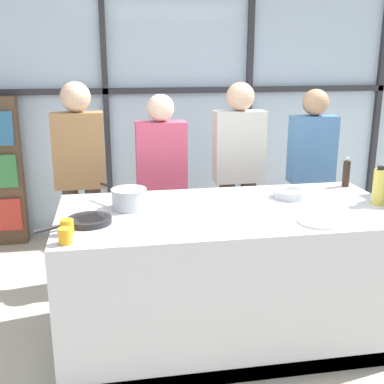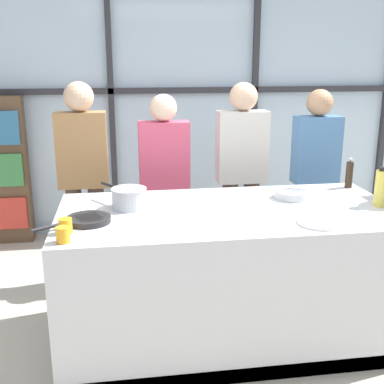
{
  "view_description": "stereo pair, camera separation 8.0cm",
  "coord_description": "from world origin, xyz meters",
  "px_view_note": "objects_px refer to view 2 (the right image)",
  "views": [
    {
      "loc": [
        -0.76,
        -2.91,
        1.89
      ],
      "look_at": [
        -0.23,
        0.1,
        1.02
      ],
      "focal_mm": 45.0,
      "sensor_mm": 36.0,
      "label": 1
    },
    {
      "loc": [
        -0.68,
        -2.92,
        1.89
      ],
      "look_at": [
        -0.23,
        0.1,
        1.02
      ],
      "focal_mm": 45.0,
      "sensor_mm": 36.0,
      "label": 2
    }
  ],
  "objects_px": {
    "spectator_far_left": "(83,171)",
    "white_plate": "(320,223)",
    "juice_glass_far": "(66,226)",
    "spectator_center_right": "(242,168)",
    "mixing_bowl": "(292,194)",
    "oil_bottle": "(381,188)",
    "spectator_center_left": "(164,177)",
    "pepper_grinder": "(349,174)",
    "spectator_far_right": "(315,169)",
    "juice_glass_near": "(63,235)",
    "frying_pan": "(87,220)",
    "saucepan": "(129,198)"
  },
  "relations": [
    {
      "from": "pepper_grinder",
      "to": "juice_glass_near",
      "type": "xyz_separation_m",
      "value": [
        -2.03,
        -0.84,
        -0.06
      ]
    },
    {
      "from": "spectator_center_left",
      "to": "pepper_grinder",
      "type": "relative_size",
      "value": 6.93
    },
    {
      "from": "white_plate",
      "to": "juice_glass_far",
      "type": "distance_m",
      "value": 1.48
    },
    {
      "from": "saucepan",
      "to": "white_plate",
      "type": "distance_m",
      "value": 1.22
    },
    {
      "from": "white_plate",
      "to": "spectator_center_right",
      "type": "bearing_deg",
      "value": 95.84
    },
    {
      "from": "spectator_center_left",
      "to": "white_plate",
      "type": "distance_m",
      "value": 1.58
    },
    {
      "from": "spectator_far_left",
      "to": "pepper_grinder",
      "type": "relative_size",
      "value": 7.38
    },
    {
      "from": "saucepan",
      "to": "juice_glass_near",
      "type": "height_order",
      "value": "saucepan"
    },
    {
      "from": "saucepan",
      "to": "mixing_bowl",
      "type": "xyz_separation_m",
      "value": [
        1.14,
        0.06,
        -0.04
      ]
    },
    {
      "from": "spectator_far_left",
      "to": "white_plate",
      "type": "bearing_deg",
      "value": 137.3
    },
    {
      "from": "spectator_center_left",
      "to": "oil_bottle",
      "type": "distance_m",
      "value": 1.72
    },
    {
      "from": "spectator_far_right",
      "to": "white_plate",
      "type": "relative_size",
      "value": 6.1
    },
    {
      "from": "white_plate",
      "to": "mixing_bowl",
      "type": "relative_size",
      "value": 1.09
    },
    {
      "from": "frying_pan",
      "to": "white_plate",
      "type": "xyz_separation_m",
      "value": [
        1.37,
        -0.23,
        -0.01
      ]
    },
    {
      "from": "spectator_far_right",
      "to": "juice_glass_far",
      "type": "relative_size",
      "value": 18.59
    },
    {
      "from": "spectator_center_left",
      "to": "saucepan",
      "type": "xyz_separation_m",
      "value": [
        -0.31,
        -0.87,
        0.09
      ]
    },
    {
      "from": "spectator_center_right",
      "to": "mixing_bowl",
      "type": "relative_size",
      "value": 6.9
    },
    {
      "from": "spectator_far_right",
      "to": "oil_bottle",
      "type": "height_order",
      "value": "spectator_far_right"
    },
    {
      "from": "spectator_far_right",
      "to": "white_plate",
      "type": "bearing_deg",
      "value": 68.77
    },
    {
      "from": "spectator_far_right",
      "to": "saucepan",
      "type": "xyz_separation_m",
      "value": [
        -1.65,
        -0.87,
        0.06
      ]
    },
    {
      "from": "white_plate",
      "to": "mixing_bowl",
      "type": "height_order",
      "value": "mixing_bowl"
    },
    {
      "from": "oil_bottle",
      "to": "spectator_far_right",
      "type": "bearing_deg",
      "value": 90.59
    },
    {
      "from": "white_plate",
      "to": "frying_pan",
      "type": "bearing_deg",
      "value": 170.6
    },
    {
      "from": "white_plate",
      "to": "mixing_bowl",
      "type": "bearing_deg",
      "value": 87.92
    },
    {
      "from": "spectator_far_left",
      "to": "pepper_grinder",
      "type": "height_order",
      "value": "spectator_far_left"
    },
    {
      "from": "white_plate",
      "to": "oil_bottle",
      "type": "height_order",
      "value": "oil_bottle"
    },
    {
      "from": "spectator_center_left",
      "to": "frying_pan",
      "type": "distance_m",
      "value": 1.27
    },
    {
      "from": "pepper_grinder",
      "to": "juice_glass_far",
      "type": "xyz_separation_m",
      "value": [
        -2.03,
        -0.7,
        -0.06
      ]
    },
    {
      "from": "spectator_far_right",
      "to": "juice_glass_far",
      "type": "xyz_separation_m",
      "value": [
        -2.01,
        -1.3,
        0.03
      ]
    },
    {
      "from": "spectator_center_right",
      "to": "mixing_bowl",
      "type": "height_order",
      "value": "spectator_center_right"
    },
    {
      "from": "spectator_far_right",
      "to": "juice_glass_near",
      "type": "height_order",
      "value": "spectator_far_right"
    },
    {
      "from": "spectator_center_left",
      "to": "spectator_center_right",
      "type": "distance_m",
      "value": 0.67
    },
    {
      "from": "white_plate",
      "to": "oil_bottle",
      "type": "xyz_separation_m",
      "value": [
        0.54,
        0.29,
        0.12
      ]
    },
    {
      "from": "frying_pan",
      "to": "mixing_bowl",
      "type": "bearing_deg",
      "value": 12.9
    },
    {
      "from": "spectator_center_right",
      "to": "juice_glass_near",
      "type": "distance_m",
      "value": 1.97
    },
    {
      "from": "white_plate",
      "to": "juice_glass_near",
      "type": "relative_size",
      "value": 3.05
    },
    {
      "from": "juice_glass_far",
      "to": "pepper_grinder",
      "type": "bearing_deg",
      "value": 19.01
    },
    {
      "from": "white_plate",
      "to": "juice_glass_far",
      "type": "bearing_deg",
      "value": 177.63
    },
    {
      "from": "spectator_center_right",
      "to": "oil_bottle",
      "type": "relative_size",
      "value": 6.33
    },
    {
      "from": "white_plate",
      "to": "pepper_grinder",
      "type": "xyz_separation_m",
      "value": [
        0.55,
        0.76,
        0.1
      ]
    },
    {
      "from": "mixing_bowl",
      "to": "juice_glass_near",
      "type": "height_order",
      "value": "juice_glass_near"
    },
    {
      "from": "spectator_center_right",
      "to": "white_plate",
      "type": "xyz_separation_m",
      "value": [
        0.14,
        -1.36,
        -0.03
      ]
    },
    {
      "from": "frying_pan",
      "to": "juice_glass_near",
      "type": "relative_size",
      "value": 5.03
    },
    {
      "from": "saucepan",
      "to": "oil_bottle",
      "type": "relative_size",
      "value": 1.42
    },
    {
      "from": "spectator_far_left",
      "to": "spectator_center_right",
      "type": "distance_m",
      "value": 1.33
    },
    {
      "from": "spectator_far_left",
      "to": "spectator_center_right",
      "type": "height_order",
      "value": "spectator_far_left"
    },
    {
      "from": "pepper_grinder",
      "to": "spectator_center_left",
      "type": "bearing_deg",
      "value": 156.2
    },
    {
      "from": "spectator_center_left",
      "to": "saucepan",
      "type": "height_order",
      "value": "spectator_center_left"
    },
    {
      "from": "spectator_far_left",
      "to": "spectator_center_right",
      "type": "relative_size",
      "value": 1.01
    },
    {
      "from": "spectator_center_left",
      "to": "juice_glass_far",
      "type": "relative_size",
      "value": 18.3
    }
  ]
}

